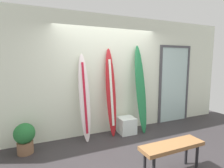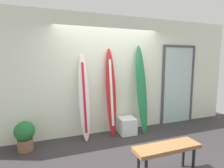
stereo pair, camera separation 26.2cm
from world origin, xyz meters
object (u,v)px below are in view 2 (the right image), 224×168
object	(u,v)px
surfboard_ivory	(84,98)
surfboard_crimson	(111,93)
glass_door	(178,83)
potted_plant	(25,135)
bench	(167,150)
display_block_left	(127,126)
surfboard_emerald	(142,89)

from	to	relation	value
surfboard_ivory	surfboard_crimson	distance (m)	0.64
glass_door	potted_plant	xyz separation A→B (m)	(-3.89, -0.32, -0.79)
surfboard_crimson	bench	distance (m)	1.86
surfboard_ivory	glass_door	size ratio (longest dim) A/B	0.88
display_block_left	surfboard_crimson	bearing A→B (deg)	168.80
display_block_left	bench	size ratio (longest dim) A/B	0.38
surfboard_ivory	surfboard_crimson	bearing A→B (deg)	1.79
surfboard_ivory	surfboard_emerald	world-z (taller)	surfboard_emerald
surfboard_ivory	display_block_left	distance (m)	1.26
display_block_left	bench	world-z (taller)	bench
display_block_left	glass_door	bearing A→B (deg)	8.82
surfboard_emerald	display_block_left	distance (m)	0.95
surfboard_emerald	glass_door	world-z (taller)	glass_door
display_block_left	glass_door	distance (m)	1.93
glass_door	bench	xyz separation A→B (m)	(-1.80, -1.93, -0.69)
surfboard_crimson	surfboard_emerald	size ratio (longest dim) A/B	0.96
glass_door	display_block_left	bearing A→B (deg)	-171.18
bench	display_block_left	bearing A→B (deg)	85.70
surfboard_ivory	potted_plant	bearing A→B (deg)	-174.32
display_block_left	glass_door	world-z (taller)	glass_door
surfboard_emerald	glass_door	bearing A→B (deg)	11.34
potted_plant	bench	xyz separation A→B (m)	(2.08, -1.61, 0.10)
surfboard_emerald	bench	xyz separation A→B (m)	(-0.50, -1.67, -0.64)
glass_door	bench	bearing A→B (deg)	-133.02
bench	surfboard_crimson	bearing A→B (deg)	98.26
surfboard_ivory	surfboard_emerald	distance (m)	1.40
surfboard_crimson	bench	world-z (taller)	surfboard_crimson
surfboard_ivory	surfboard_emerald	size ratio (longest dim) A/B	0.89
potted_plant	surfboard_crimson	bearing A→B (deg)	4.34
glass_door	surfboard_emerald	bearing A→B (deg)	-168.66
surfboard_ivory	surfboard_emerald	xyz separation A→B (m)	(1.39, -0.06, 0.13)
potted_plant	glass_door	bearing A→B (deg)	4.77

